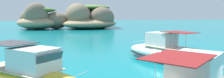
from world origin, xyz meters
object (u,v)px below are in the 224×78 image
object	(u,v)px
motorboat_yellow	(30,78)
motorboat_white	(164,52)
islet_small	(40,20)
islet_large	(90,18)

from	to	relation	value
motorboat_yellow	motorboat_white	size ratio (longest dim) A/B	0.86
motorboat_yellow	motorboat_white	world-z (taller)	motorboat_white
islet_small	motorboat_white	xyz separation A→B (m)	(16.39, -60.76, -2.43)
islet_small	motorboat_yellow	size ratio (longest dim) A/B	2.18
islet_large	islet_small	size ratio (longest dim) A/B	1.64
islet_small	islet_large	bearing A→B (deg)	9.33
islet_large	motorboat_white	size ratio (longest dim) A/B	3.07
islet_large	motorboat_white	world-z (taller)	islet_large
islet_large	motorboat_white	xyz separation A→B (m)	(-2.67, -63.89, -2.71)
islet_small	motorboat_yellow	world-z (taller)	islet_small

